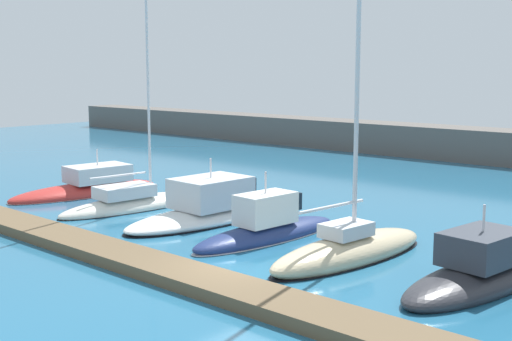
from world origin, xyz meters
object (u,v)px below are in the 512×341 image
(sailboat_sand_fifth, at_px, (350,249))
(motorboat_charcoal_sixth, at_px, (480,273))
(motorboat_red_nearest, at_px, (88,188))
(motorboat_navy_fourth, at_px, (267,228))
(sailboat_ivory_second, at_px, (134,203))
(motorboat_white_third, at_px, (212,209))

(sailboat_sand_fifth, relative_size, motorboat_charcoal_sixth, 1.81)
(motorboat_charcoal_sixth, bearing_deg, motorboat_red_nearest, 94.86)
(sailboat_sand_fifth, bearing_deg, motorboat_navy_fourth, 92.61)
(motorboat_red_nearest, relative_size, motorboat_navy_fourth, 1.15)
(motorboat_charcoal_sixth, bearing_deg, sailboat_ivory_second, 96.70)
(motorboat_red_nearest, xyz_separation_m, motorboat_white_third, (9.54, 0.25, 0.18))
(sailboat_ivory_second, relative_size, motorboat_charcoal_sixth, 1.83)
(sailboat_ivory_second, relative_size, motorboat_white_third, 1.47)
(motorboat_navy_fourth, bearing_deg, motorboat_red_nearest, 90.94)
(sailboat_sand_fifth, bearing_deg, motorboat_charcoal_sixth, -81.00)
(sailboat_ivory_second, distance_m, motorboat_navy_fourth, 8.81)
(motorboat_white_third, height_order, sailboat_sand_fifth, sailboat_sand_fifth)
(motorboat_red_nearest, distance_m, motorboat_navy_fourth, 13.79)
(motorboat_red_nearest, xyz_separation_m, sailboat_ivory_second, (4.96, -0.71, -0.06))
(motorboat_red_nearest, relative_size, motorboat_charcoal_sixth, 1.16)
(motorboat_navy_fourth, relative_size, sailboat_sand_fifth, 0.56)
(sailboat_ivory_second, distance_m, motorboat_white_third, 4.69)
(motorboat_white_third, xyz_separation_m, motorboat_charcoal_sixth, (13.15, -0.90, -0.07))
(motorboat_red_nearest, distance_m, motorboat_white_third, 9.55)
(motorboat_red_nearest, xyz_separation_m, sailboat_sand_fifth, (17.92, -0.94, 0.07))
(sailboat_ivory_second, relative_size, sailboat_sand_fifth, 1.01)
(motorboat_red_nearest, height_order, motorboat_charcoal_sixth, motorboat_charcoal_sixth)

